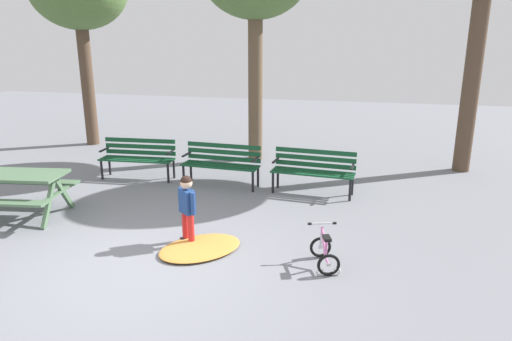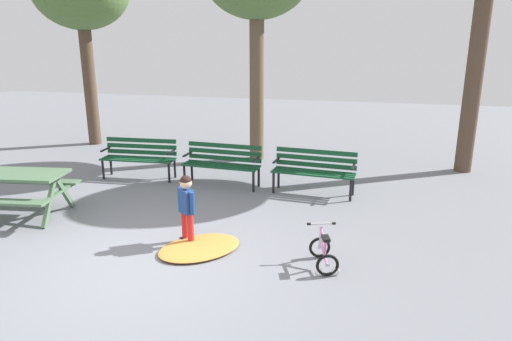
% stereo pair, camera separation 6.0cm
% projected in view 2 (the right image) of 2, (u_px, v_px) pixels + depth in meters
% --- Properties ---
extents(ground, '(36.00, 36.00, 0.00)m').
position_uv_depth(ground, '(138.00, 268.00, 6.04)').
color(ground, slate).
extents(picnic_table, '(1.99, 1.60, 0.79)m').
position_uv_depth(picnic_table, '(11.00, 183.00, 7.70)').
color(picnic_table, '#4C6B4C').
rests_on(picnic_table, ground).
extents(park_bench_far_left, '(1.63, 0.58, 0.85)m').
position_uv_depth(park_bench_far_left, '(140.00, 155.00, 9.90)').
color(park_bench_far_left, '#144728').
rests_on(park_bench_far_left, ground).
extents(park_bench_left, '(1.62, 0.54, 0.85)m').
position_uv_depth(park_bench_left, '(222.00, 161.00, 9.39)').
color(park_bench_left, '#144728').
rests_on(park_bench_left, ground).
extents(park_bench_right, '(1.63, 0.57, 0.85)m').
position_uv_depth(park_bench_right, '(314.00, 168.00, 8.88)').
color(park_bench_right, '#144728').
rests_on(park_bench_right, ground).
extents(child_standing, '(0.33, 0.28, 1.04)m').
position_uv_depth(child_standing, '(187.00, 204.00, 6.64)').
color(child_standing, red).
rests_on(child_standing, ground).
extents(kids_bicycle, '(0.50, 0.62, 0.54)m').
position_uv_depth(kids_bicycle, '(324.00, 253.00, 6.04)').
color(kids_bicycle, black).
rests_on(kids_bicycle, ground).
extents(leaf_pile, '(1.46, 1.48, 0.07)m').
position_uv_depth(leaf_pile, '(200.00, 247.00, 6.57)').
color(leaf_pile, '#C68438').
rests_on(leaf_pile, ground).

